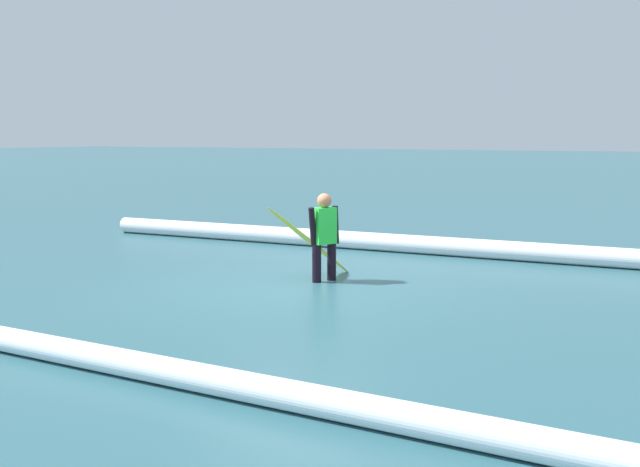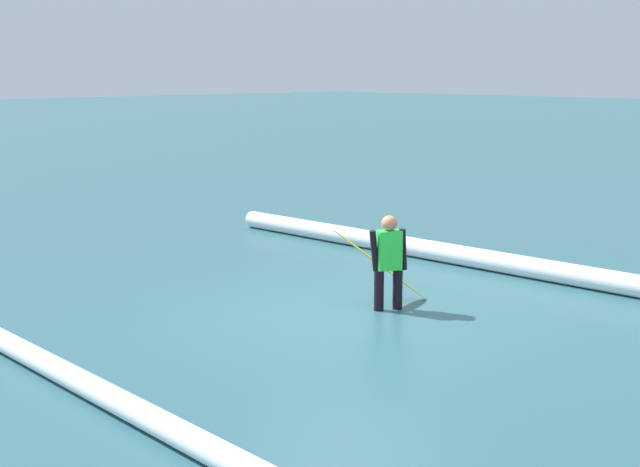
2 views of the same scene
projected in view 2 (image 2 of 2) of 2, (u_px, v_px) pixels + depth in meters
The scene contains 5 objects.
ground_plane at pixel (347, 315), 12.51m from camera, with size 185.29×185.29×0.00m, color #2C5861.
surfer at pixel (389, 258), 12.68m from camera, with size 0.34×0.53×1.35m.
surfboard at pixel (379, 264), 13.11m from camera, with size 1.02×1.44×1.18m.
wave_crest_foreground at pixel (640, 287), 13.44m from camera, with size 0.35×0.35×17.57m, color white.
wave_crest_midground at pixel (66, 374), 9.71m from camera, with size 0.26×0.26×24.76m, color white.
Camera 2 is at (-8.43, 8.69, 3.35)m, focal length 50.74 mm.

